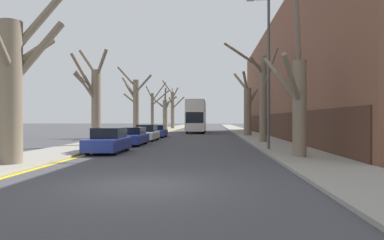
# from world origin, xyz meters

# --- Properties ---
(ground_plane) EXTENTS (300.00, 300.00, 0.00)m
(ground_plane) POSITION_xyz_m (0.00, 0.00, 0.00)
(ground_plane) COLOR #424247
(sidewalk_left) EXTENTS (3.39, 120.00, 0.12)m
(sidewalk_left) POSITION_xyz_m (-6.61, 50.00, 0.06)
(sidewalk_left) COLOR gray
(sidewalk_left) RESTS_ON ground
(sidewalk_right) EXTENTS (3.39, 120.00, 0.12)m
(sidewalk_right) POSITION_xyz_m (6.61, 50.00, 0.06)
(sidewalk_right) COLOR gray
(sidewalk_right) RESTS_ON ground
(building_facade_right) EXTENTS (10.08, 48.96, 12.36)m
(building_facade_right) POSITION_xyz_m (13.29, 28.05, 6.17)
(building_facade_right) COLOR brown
(building_facade_right) RESTS_ON ground
(kerb_line_stripe) EXTENTS (0.24, 120.00, 0.01)m
(kerb_line_stripe) POSITION_xyz_m (-4.73, 50.00, 0.00)
(kerb_line_stripe) COLOR yellow
(kerb_line_stripe) RESTS_ON ground
(street_tree_left_0) EXTENTS (2.41, 3.97, 7.50)m
(street_tree_left_0) POSITION_xyz_m (-5.95, 3.60, 3.37)
(street_tree_left_0) COLOR #7A6B56
(street_tree_left_0) RESTS_ON ground
(street_tree_left_1) EXTENTS (2.60, 1.95, 6.94)m
(street_tree_left_1) POSITION_xyz_m (-6.27, 13.92, 3.22)
(street_tree_left_1) COLOR #7A6B56
(street_tree_left_1) RESTS_ON ground
(street_tree_left_2) EXTENTS (4.07, 3.15, 7.54)m
(street_tree_left_2) POSITION_xyz_m (-6.15, 26.12, 3.54)
(street_tree_left_2) COLOR #7A6B56
(street_tree_left_2) RESTS_ON ground
(street_tree_left_3) EXTENTS (3.17, 1.08, 7.01)m
(street_tree_left_3) POSITION_xyz_m (-6.07, 36.60, 3.15)
(street_tree_left_3) COLOR #7A6B56
(street_tree_left_3) RESTS_ON ground
(street_tree_left_4) EXTENTS (4.26, 4.53, 7.25)m
(street_tree_left_4) POSITION_xyz_m (-6.04, 48.25, 3.19)
(street_tree_left_4) COLOR #7A6B56
(street_tree_left_4) RESTS_ON ground
(street_tree_left_5) EXTENTS (4.55, 3.50, 9.72)m
(street_tree_left_5) POSITION_xyz_m (-6.06, 59.47, 4.32)
(street_tree_left_5) COLOR #7A6B56
(street_tree_left_5) RESTS_ON ground
(street_tree_right_0) EXTENTS (1.70, 4.78, 7.45)m
(street_tree_right_0) POSITION_xyz_m (6.12, 7.01, 2.85)
(street_tree_right_0) COLOR #7A6B56
(street_tree_right_0) RESTS_ON ground
(street_tree_right_1) EXTENTS (4.22, 1.65, 7.93)m
(street_tree_right_1) POSITION_xyz_m (6.01, 17.88, 3.89)
(street_tree_right_1) COLOR #7A6B56
(street_tree_right_1) RESTS_ON ground
(street_tree_right_2) EXTENTS (2.70, 3.92, 7.51)m
(street_tree_right_2) POSITION_xyz_m (5.99, 29.40, 3.22)
(street_tree_right_2) COLOR #7A6B56
(street_tree_right_2) RESTS_ON ground
(double_decker_bus) EXTENTS (2.58, 10.75, 4.55)m
(double_decker_bus) POSITION_xyz_m (-0.26, 39.31, 2.57)
(double_decker_bus) COLOR silver
(double_decker_bus) RESTS_ON ground
(parked_car_0) EXTENTS (1.76, 3.97, 1.42)m
(parked_car_0) POSITION_xyz_m (-3.86, 9.35, 0.67)
(parked_car_0) COLOR navy
(parked_car_0) RESTS_ON ground
(parked_car_1) EXTENTS (1.72, 4.35, 1.32)m
(parked_car_1) POSITION_xyz_m (-3.86, 15.16, 0.63)
(parked_car_1) COLOR navy
(parked_car_1) RESTS_ON ground
(parked_car_2) EXTENTS (1.76, 4.17, 1.44)m
(parked_car_2) POSITION_xyz_m (-3.86, 20.54, 0.67)
(parked_car_2) COLOR silver
(parked_car_2) RESTS_ON ground
(parked_car_3) EXTENTS (1.81, 4.07, 1.32)m
(parked_car_3) POSITION_xyz_m (-3.86, 26.29, 0.63)
(parked_car_3) COLOR navy
(parked_car_3) RESTS_ON ground
(lamp_post) EXTENTS (1.40, 0.20, 9.29)m
(lamp_post) POSITION_xyz_m (5.33, 11.05, 5.12)
(lamp_post) COLOR #4C4F54
(lamp_post) RESTS_ON ground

